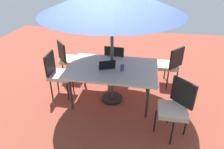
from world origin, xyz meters
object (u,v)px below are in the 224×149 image
cup (122,68)px  dining_table (112,70)px  chair_south (116,62)px  chair_southwest (170,64)px  chair_northwest (175,106)px  laptop (107,67)px  chair_southeast (69,58)px  chair_east (58,72)px

cup → dining_table: bearing=-22.1°
chair_south → chair_southwest: (-1.25, -0.11, 0.00)m
chair_southwest → cup: size_ratio=8.26×
chair_southwest → chair_northwest: 1.58m
dining_table → cup: (-0.21, 0.09, 0.11)m
dining_table → chair_south: bearing=-86.7°
laptop → chair_southeast: bearing=-57.2°
chair_south → laptop: (0.05, 0.78, 0.27)m
chair_south → laptop: size_ratio=2.53×
dining_table → chair_east: chair_east is taller
dining_table → cup: cup is taller
chair_south → chair_northwest: same height
chair_southeast → chair_northwest: 2.82m
chair_southeast → laptop: size_ratio=2.53×
dining_table → chair_east: bearing=-0.2°
dining_table → chair_southeast: (1.20, -0.74, -0.17)m
chair_northwest → chair_east: 2.47m
chair_southeast → cup: bearing=-161.7°
dining_table → chair_southwest: size_ratio=1.81×
chair_east → chair_southeast: bearing=-0.3°
chair_southeast → laptop: 1.39m
chair_south → chair_southeast: (1.16, -0.02, 0.00)m
chair_southwest → chair_southeast: bearing=-45.6°
dining_table → chair_south: size_ratio=1.81×
chair_southwest → chair_east: size_ratio=1.00×
chair_east → cup: bearing=-96.7°
dining_table → cup: 0.26m
chair_southwest → chair_northwest: (0.03, 1.58, 0.00)m
chair_east → laptop: 1.11m
laptop → cup: (-0.31, 0.03, 0.01)m
dining_table → chair_south: 0.74m
chair_southeast → chair_east: size_ratio=1.00×
dining_table → chair_southwest: chair_southwest is taller
chair_southeast → laptop: laptop is taller
chair_northwest → laptop: (1.28, -0.69, 0.27)m
chair_east → cup: size_ratio=8.26×
chair_northwest → chair_east: size_ratio=1.00×
chair_northwest → chair_south: bearing=173.5°
dining_table → chair_south: chair_south is taller
dining_table → cup: bearing=157.9°
dining_table → chair_east: size_ratio=1.81×
dining_table → chair_south: (0.04, -0.72, -0.17)m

